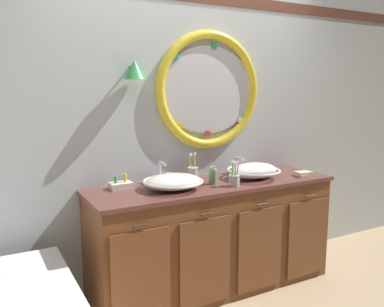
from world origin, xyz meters
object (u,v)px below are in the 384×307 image
soap_dispenser (213,176)px  toiletry_basket (121,185)px  folded_hand_towel (303,174)px  sink_basin_left (173,182)px  toothbrush_holder_left (193,173)px  sink_basin_right (254,171)px  toothbrush_holder_right (234,179)px

soap_dispenser → toiletry_basket: (-0.67, 0.20, -0.03)m
folded_hand_towel → sink_basin_left: bearing=173.7°
sink_basin_left → toothbrush_holder_left: toothbrush_holder_left is taller
toothbrush_holder_left → folded_hand_towel: 0.95m
sink_basin_left → toiletry_basket: sink_basin_left is taller
sink_basin_right → toothbrush_holder_right: size_ratio=2.31×
folded_hand_towel → soap_dispenser: bearing=171.6°
sink_basin_left → toiletry_basket: 0.39m
sink_basin_left → soap_dispenser: (0.34, -0.01, 0.01)m
sink_basin_left → folded_hand_towel: size_ratio=3.03×
sink_basin_left → sink_basin_right: bearing=-0.0°
sink_basin_left → toothbrush_holder_left: (0.27, 0.19, 0.00)m
toothbrush_holder_right → toiletry_basket: bearing=157.0°
toothbrush_holder_right → soap_dispenser: bearing=129.0°
sink_basin_right → toothbrush_holder_left: bearing=157.4°
toothbrush_holder_left → toothbrush_holder_right: (0.18, -0.33, -0.01)m
sink_basin_right → toiletry_basket: 1.09m
toothbrush_holder_left → folded_hand_towel: (0.89, -0.32, -0.04)m
sink_basin_right → toiletry_basket: bearing=169.8°
toiletry_basket → sink_basin_right: bearing=-10.2°
sink_basin_right → toothbrush_holder_right: toothbrush_holder_right is taller
soap_dispenser → toothbrush_holder_left: bearing=108.8°
sink_basin_left → folded_hand_towel: sink_basin_left is taller
sink_basin_right → toothbrush_holder_right: 0.32m
toothbrush_holder_left → sink_basin_left: bearing=-144.6°
toiletry_basket → toothbrush_holder_right: bearing=-23.0°
sink_basin_left → toiletry_basket: bearing=150.1°
toothbrush_holder_left → toothbrush_holder_right: toothbrush_holder_left is taller
toothbrush_holder_right → folded_hand_towel: bearing=1.0°
sink_basin_left → sink_basin_right: 0.73m
toothbrush_holder_right → soap_dispenser: toothbrush_holder_right is taller
toothbrush_holder_right → folded_hand_towel: 0.71m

